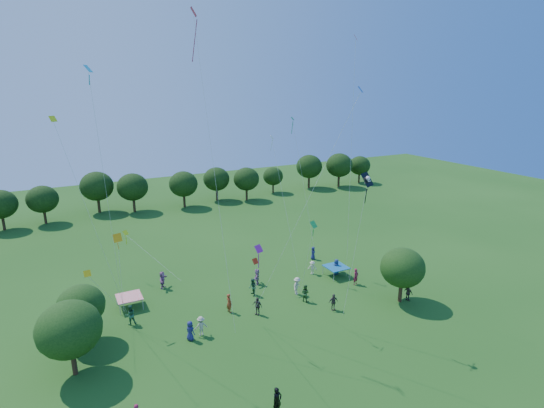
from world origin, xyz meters
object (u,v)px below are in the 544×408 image
at_px(tent_blue, 336,267).
at_px(red_high_kite, 201,75).
at_px(near_tree_north, 81,306).
at_px(man_in_black, 277,401).
at_px(tent_red_stripe, 129,297).
at_px(pirate_kite, 367,182).
at_px(near_tree_west, 69,329).
at_px(near_tree_east, 403,268).

relative_size(tent_blue, red_high_kite, 0.09).
distance_m(near_tree_north, red_high_kite, 20.06).
bearing_deg(man_in_black, tent_red_stripe, 96.07).
relative_size(man_in_black, pirate_kite, 0.15).
bearing_deg(red_high_kite, tent_blue, 9.94).
distance_m(tent_red_stripe, red_high_kite, 21.15).
relative_size(tent_red_stripe, tent_blue, 1.00).
distance_m(near_tree_west, man_in_black, 15.00).
relative_size(near_tree_east, tent_red_stripe, 2.42).
bearing_deg(near_tree_west, tent_blue, 10.13).
xyz_separation_m(near_tree_north, pirate_kite, (20.35, -8.82, 9.52)).
distance_m(near_tree_west, tent_red_stripe, 9.77).
xyz_separation_m(near_tree_east, pirate_kite, (-6.66, -2.12, 9.23)).
height_order(near_tree_west, pirate_kite, pirate_kite).
height_order(near_tree_west, tent_red_stripe, near_tree_west).
relative_size(man_in_black, red_high_kite, 0.08).
xyz_separation_m(near_tree_east, tent_red_stripe, (-22.88, 10.69, -2.42)).
height_order(near_tree_north, tent_red_stripe, near_tree_north).
bearing_deg(near_tree_east, near_tree_north, 166.05).
bearing_deg(near_tree_north, near_tree_east, -13.95).
bearing_deg(near_tree_east, tent_red_stripe, 154.96).
height_order(near_tree_west, red_high_kite, red_high_kite).
distance_m(near_tree_north, tent_blue, 25.04).
xyz_separation_m(near_tree_west, near_tree_east, (27.97, -2.75, -0.12)).
distance_m(near_tree_north, man_in_black, 17.23).
relative_size(tent_blue, pirate_kite, 0.18).
bearing_deg(near_tree_north, tent_red_stripe, 44.01).
bearing_deg(tent_blue, red_high_kite, -170.06).
xyz_separation_m(near_tree_north, tent_blue, (24.93, 0.67, -2.14)).
xyz_separation_m(tent_red_stripe, man_in_black, (5.85, -17.85, -0.13)).
height_order(near_tree_east, red_high_kite, red_high_kite).
height_order(near_tree_west, tent_blue, near_tree_west).
height_order(near_tree_east, man_in_black, near_tree_east).
bearing_deg(pirate_kite, near_tree_west, 167.15).
xyz_separation_m(near_tree_north, red_high_kite, (9.95, -1.96, 17.31)).
relative_size(near_tree_east, man_in_black, 2.92).
bearing_deg(pirate_kite, near_tree_east, 17.64).
bearing_deg(man_in_black, near_tree_west, 125.75).
distance_m(tent_red_stripe, pirate_kite, 23.73).
relative_size(near_tree_north, red_high_kite, 0.20).
relative_size(near_tree_north, tent_blue, 2.19).
xyz_separation_m(pirate_kite, red_high_kite, (-10.40, 6.87, 7.79)).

